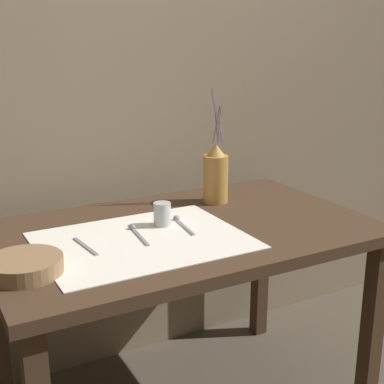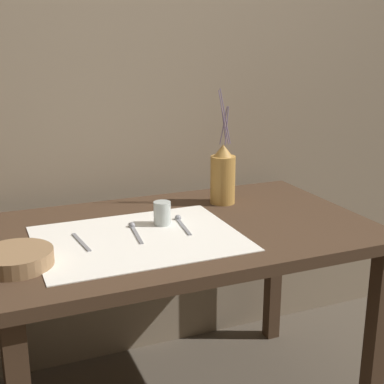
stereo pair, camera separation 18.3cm
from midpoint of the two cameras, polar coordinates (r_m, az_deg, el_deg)
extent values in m
cube|color=gray|center=(2.23, -3.74, 11.28)|extent=(7.00, 0.06, 2.40)
cube|color=#422D1E|center=(1.86, 1.71, -4.31)|extent=(1.31, 0.81, 0.04)
cube|color=#422D1E|center=(2.08, 21.51, -14.70)|extent=(0.06, 0.06, 0.72)
cube|color=#422D1E|center=(2.19, -17.05, -12.60)|extent=(0.06, 0.06, 0.72)
cube|color=#422D1E|center=(2.56, 10.76, -7.92)|extent=(0.06, 0.06, 0.72)
cube|color=white|center=(1.74, -2.73, -5.02)|extent=(0.66, 0.50, 0.00)
cylinder|color=#B7843D|center=(2.10, 5.80, 1.27)|extent=(0.10, 0.10, 0.19)
cone|color=#B7843D|center=(2.08, 5.89, 4.42)|extent=(0.07, 0.07, 0.05)
cylinder|color=slate|center=(2.07, 6.13, 8.03)|extent=(0.03, 0.04, 0.21)
cylinder|color=slate|center=(2.06, 6.31, 7.03)|extent=(0.01, 0.01, 0.15)
cylinder|color=slate|center=(2.06, 5.96, 7.05)|extent=(0.03, 0.01, 0.15)
cylinder|color=slate|center=(2.05, 5.99, 7.89)|extent=(0.04, 0.03, 0.21)
cylinder|color=slate|center=(2.07, 5.98, 7.08)|extent=(0.04, 0.03, 0.14)
cylinder|color=#8E6B47|center=(1.58, -15.13, -6.95)|extent=(0.21, 0.21, 0.05)
cylinder|color=#B7C1BC|center=(1.85, -0.38, -2.32)|extent=(0.06, 0.06, 0.08)
cube|color=gray|center=(1.72, -8.77, -5.36)|extent=(0.03, 0.17, 0.00)
cube|color=gray|center=(1.77, -2.97, -4.61)|extent=(0.03, 0.17, 0.00)
sphere|color=gray|center=(1.84, -3.61, -3.63)|extent=(0.02, 0.02, 0.02)
cube|color=gray|center=(1.84, 2.00, -3.75)|extent=(0.03, 0.17, 0.00)
sphere|color=gray|center=(1.92, 1.23, -2.84)|extent=(0.02, 0.02, 0.02)
camera|label=1|loc=(0.09, -87.14, 0.82)|focal=50.00mm
camera|label=2|loc=(0.09, 92.86, -0.82)|focal=50.00mm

